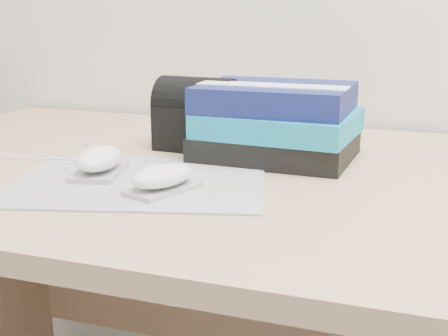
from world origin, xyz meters
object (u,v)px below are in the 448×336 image
(book_stack, at_px, (277,122))
(pouch, at_px, (197,114))
(desk, at_px, (313,300))
(mouse_rear, at_px, (99,160))
(mouse_front, at_px, (163,178))

(book_stack, relative_size, pouch, 1.85)
(desk, distance_m, mouse_rear, 0.43)
(desk, height_order, mouse_rear, mouse_rear)
(mouse_front, height_order, pouch, pouch)
(mouse_rear, relative_size, pouch, 0.90)
(book_stack, bearing_deg, pouch, 173.25)
(desk, distance_m, book_stack, 0.31)
(mouse_front, xyz_separation_m, book_stack, (0.09, 0.25, 0.04))
(mouse_front, bearing_deg, pouch, 101.92)
(pouch, bearing_deg, mouse_front, -78.08)
(mouse_rear, distance_m, mouse_front, 0.14)
(desk, bearing_deg, pouch, 167.76)
(mouse_front, distance_m, book_stack, 0.27)
(mouse_front, bearing_deg, mouse_rear, 158.79)
(desk, height_order, pouch, pouch)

